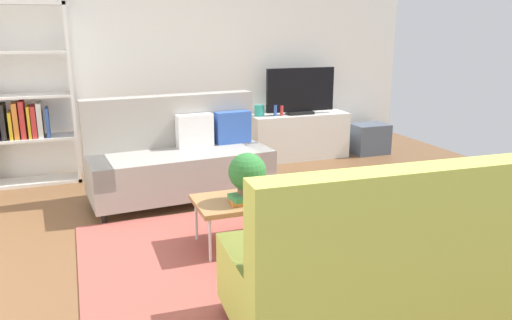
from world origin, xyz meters
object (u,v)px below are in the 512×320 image
coffee_table (259,200)px  bookshelf (22,104)px  tv (300,92)px  vase_0 (259,110)px  couch_green (383,260)px  storage_trunk (369,139)px  couch_beige (180,158)px  tv_console (299,136)px  bottle_1 (282,110)px  table_book_0 (245,201)px  bottle_0 (275,110)px  potted_plant (247,174)px

coffee_table → bookshelf: bearing=127.7°
tv → vase_0: size_ratio=6.74×
tv → couch_green: bearing=-107.8°
couch_green → vase_0: 4.07m
vase_0 → coffee_table: bearing=-110.6°
couch_green → storage_trunk: couch_green is taller
couch_beige → bookshelf: (-1.59, 1.13, 0.52)m
tv_console → couch_green: bearing=-107.8°
bottle_1 → tv: bearing=4.0°
vase_0 → tv_console: bearing=-4.9°
table_book_0 → couch_green: bearing=-71.5°
storage_trunk → table_book_0: size_ratio=2.17×
storage_trunk → table_book_0: 3.79m
bottle_0 → bottle_1: size_ratio=1.08×
vase_0 → bottle_0: 0.22m
tv_console → storage_trunk: bearing=-5.2°
coffee_table → storage_trunk: (2.65, 2.43, -0.17)m
potted_plant → table_book_0: (-0.03, -0.02, -0.22)m
tv → bookshelf: bearing=179.3°
potted_plant → vase_0: potted_plant is taller
bottle_0 → bottle_1: (0.10, 0.00, -0.01)m
coffee_table → bottle_0: bottle_0 is taller
coffee_table → potted_plant: (-0.13, -0.07, 0.27)m
table_book_0 → vase_0: size_ratio=1.62×
couch_beige → storage_trunk: size_ratio=3.77×
bottle_1 → table_book_0: bearing=-118.8°
coffee_table → tv: size_ratio=1.10×
tv_console → bookshelf: bearing=179.7°
tv_console → table_book_0: tv_console is taller
couch_green → bookshelf: bearing=122.1°
tv_console → vase_0: size_ratio=9.44×
coffee_table → table_book_0: size_ratio=4.58×
coffee_table → bookshelf: 3.28m
vase_0 → bottle_1: 0.31m
storage_trunk → potted_plant: size_ratio=1.25×
vase_0 → bottle_0: size_ratio=0.98×
couch_beige → potted_plant: couch_beige is taller
bookshelf → couch_beige: bearing=-35.5°
tv → coffee_table: bearing=-121.7°
tv → table_book_0: tv is taller
couch_beige → tv_console: size_ratio=1.40×
tv → bookshelf: size_ratio=0.48×
coffee_table → tv: 3.01m
tv → table_book_0: 3.16m
bookshelf → bottle_0: size_ratio=13.82×
bookshelf → coffee_table: bearing=-52.3°
couch_green → bookshelf: size_ratio=0.92×
storage_trunk → potted_plant: bearing=-138.0°
tv → bottle_0: size_ratio=6.58×
bottle_0 → couch_beige: bearing=-145.4°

